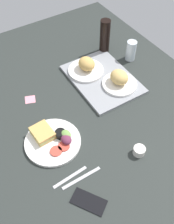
{
  "coord_description": "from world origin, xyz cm",
  "views": [
    {
      "loc": [
        73.38,
        -42.36,
        106.17
      ],
      "look_at": [
        2.0,
        3.0,
        4.0
      ],
      "focal_mm": 41.69,
      "sensor_mm": 36.0,
      "label": 1
    }
  ],
  "objects_px": {
    "drinking_glass": "(131,51)",
    "knife": "(81,178)",
    "bread_plate_near": "(86,67)",
    "serving_tray": "(102,79)",
    "cell_phone": "(89,201)",
    "plate_with_salad": "(53,139)",
    "espresso_cup": "(139,151)",
    "bread_plate_far": "(119,80)",
    "fork": "(70,177)",
    "sticky_note": "(30,99)",
    "soda_bottle": "(105,37)"
  },
  "relations": [
    {
      "from": "plate_with_salad",
      "to": "espresso_cup",
      "type": "height_order",
      "value": "plate_with_salad"
    },
    {
      "from": "bread_plate_far",
      "to": "plate_with_salad",
      "type": "bearing_deg",
      "value": -74.91
    },
    {
      "from": "drinking_glass",
      "to": "cell_phone",
      "type": "xyz_separation_m",
      "value": [
        0.64,
        -0.72,
        -0.06
      ]
    },
    {
      "from": "knife",
      "to": "cell_phone",
      "type": "xyz_separation_m",
      "value": [
        0.11,
        -0.03,
        0.0
      ]
    },
    {
      "from": "soda_bottle",
      "to": "espresso_cup",
      "type": "relative_size",
      "value": 3.97
    },
    {
      "from": "plate_with_salad",
      "to": "espresso_cup",
      "type": "xyz_separation_m",
      "value": [
        0.27,
        0.31,
        0.0
      ]
    },
    {
      "from": "drinking_glass",
      "to": "knife",
      "type": "xyz_separation_m",
      "value": [
        0.53,
        -0.69,
        -0.06
      ]
    },
    {
      "from": "bread_plate_far",
      "to": "fork",
      "type": "bearing_deg",
      "value": -56.8
    },
    {
      "from": "cell_phone",
      "to": "sticky_note",
      "type": "height_order",
      "value": "cell_phone"
    },
    {
      "from": "plate_with_salad",
      "to": "sticky_note",
      "type": "distance_m",
      "value": 0.31
    },
    {
      "from": "drinking_glass",
      "to": "bread_plate_near",
      "type": "bearing_deg",
      "value": -96.78
    },
    {
      "from": "drinking_glass",
      "to": "soda_bottle",
      "type": "distance_m",
      "value": 0.19
    },
    {
      "from": "plate_with_salad",
      "to": "soda_bottle",
      "type": "distance_m",
      "value": 0.76
    },
    {
      "from": "drinking_glass",
      "to": "espresso_cup",
      "type": "distance_m",
      "value": 0.69
    },
    {
      "from": "plate_with_salad",
      "to": "cell_phone",
      "type": "height_order",
      "value": "plate_with_salad"
    },
    {
      "from": "soda_bottle",
      "to": "fork",
      "type": "relative_size",
      "value": 1.31
    },
    {
      "from": "serving_tray",
      "to": "espresso_cup",
      "type": "bearing_deg",
      "value": -15.4
    },
    {
      "from": "bread_plate_far",
      "to": "knife",
      "type": "distance_m",
      "value": 0.61
    },
    {
      "from": "espresso_cup",
      "to": "sticky_note",
      "type": "height_order",
      "value": "espresso_cup"
    },
    {
      "from": "bread_plate_far",
      "to": "espresso_cup",
      "type": "height_order",
      "value": "bread_plate_far"
    },
    {
      "from": "bread_plate_far",
      "to": "espresso_cup",
      "type": "xyz_separation_m",
      "value": [
        0.41,
        -0.19,
        -0.03
      ]
    },
    {
      "from": "bread_plate_near",
      "to": "fork",
      "type": "bearing_deg",
      "value": -38.29
    },
    {
      "from": "cell_phone",
      "to": "drinking_glass",
      "type": "bearing_deg",
      "value": 98.42
    },
    {
      "from": "sticky_note",
      "to": "cell_phone",
      "type": "bearing_deg",
      "value": -3.07
    },
    {
      "from": "bread_plate_near",
      "to": "cell_phone",
      "type": "relative_size",
      "value": 1.47
    },
    {
      "from": "knife",
      "to": "plate_with_salad",
      "type": "bearing_deg",
      "value": 94.76
    },
    {
      "from": "knife",
      "to": "sticky_note",
      "type": "height_order",
      "value": "knife"
    },
    {
      "from": "bread_plate_near",
      "to": "fork",
      "type": "relative_size",
      "value": 1.24
    },
    {
      "from": "bread_plate_far",
      "to": "cell_phone",
      "type": "bearing_deg",
      "value": -47.0
    },
    {
      "from": "espresso_cup",
      "to": "knife",
      "type": "bearing_deg",
      "value": -97.02
    },
    {
      "from": "serving_tray",
      "to": "drinking_glass",
      "type": "height_order",
      "value": "drinking_glass"
    },
    {
      "from": "bread_plate_near",
      "to": "bread_plate_far",
      "type": "distance_m",
      "value": 0.22
    },
    {
      "from": "serving_tray",
      "to": "knife",
      "type": "xyz_separation_m",
      "value": [
        0.46,
        -0.43,
        -0.01
      ]
    },
    {
      "from": "serving_tray",
      "to": "soda_bottle",
      "type": "relative_size",
      "value": 2.02
    },
    {
      "from": "soda_bottle",
      "to": "sticky_note",
      "type": "relative_size",
      "value": 3.97
    },
    {
      "from": "bread_plate_far",
      "to": "plate_with_salad",
      "type": "distance_m",
      "value": 0.51
    },
    {
      "from": "fork",
      "to": "serving_tray",
      "type": "bearing_deg",
      "value": 39.91
    },
    {
      "from": "serving_tray",
      "to": "plate_with_salad",
      "type": "height_order",
      "value": "plate_with_salad"
    },
    {
      "from": "espresso_cup",
      "to": "sticky_note",
      "type": "distance_m",
      "value": 0.65
    },
    {
      "from": "drinking_glass",
      "to": "espresso_cup",
      "type": "xyz_separation_m",
      "value": [
        0.57,
        -0.4,
        -0.04
      ]
    },
    {
      "from": "sticky_note",
      "to": "bread_plate_far",
      "type": "bearing_deg",
      "value": 69.43
    },
    {
      "from": "plate_with_salad",
      "to": "fork",
      "type": "bearing_deg",
      "value": -6.67
    },
    {
      "from": "plate_with_salad",
      "to": "soda_bottle",
      "type": "height_order",
      "value": "soda_bottle"
    },
    {
      "from": "drinking_glass",
      "to": "soda_bottle",
      "type": "height_order",
      "value": "soda_bottle"
    },
    {
      "from": "bread_plate_far",
      "to": "sticky_note",
      "type": "relative_size",
      "value": 3.55
    },
    {
      "from": "bread_plate_near",
      "to": "bread_plate_far",
      "type": "xyz_separation_m",
      "value": [
        0.2,
        0.1,
        0.0
      ]
    },
    {
      "from": "drinking_glass",
      "to": "soda_bottle",
      "type": "xyz_separation_m",
      "value": [
        -0.15,
        -0.09,
        0.05
      ]
    },
    {
      "from": "serving_tray",
      "to": "bread_plate_far",
      "type": "relative_size",
      "value": 2.26
    },
    {
      "from": "serving_tray",
      "to": "fork",
      "type": "height_order",
      "value": "serving_tray"
    },
    {
      "from": "serving_tray",
      "to": "drinking_glass",
      "type": "relative_size",
      "value": 3.53
    }
  ]
}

